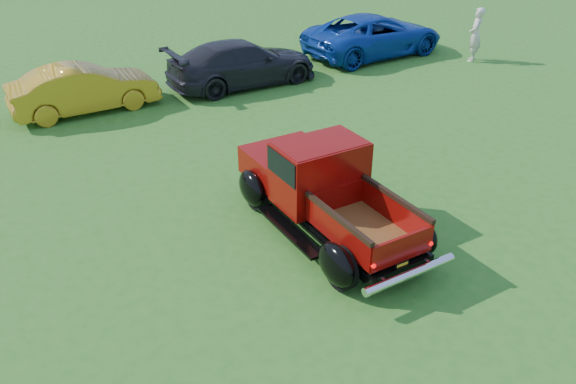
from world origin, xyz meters
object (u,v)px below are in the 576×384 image
at_px(spectator, 475,35).
at_px(show_car_yellow, 84,89).
at_px(pickup_truck, 319,186).
at_px(show_car_blue, 374,35).
at_px(show_car_grey, 243,63).

bearing_deg(spectator, show_car_yellow, -48.97).
relative_size(pickup_truck, show_car_blue, 0.87).
height_order(show_car_yellow, spectator, spectator).
height_order(show_car_blue, spectator, spectator).
distance_m(show_car_blue, spectator, 3.56).
bearing_deg(show_car_yellow, show_car_blue, -88.91).
bearing_deg(show_car_grey, show_car_yellow, 87.08).
bearing_deg(show_car_yellow, pickup_truck, -164.76).
relative_size(show_car_grey, spectator, 2.58).
bearing_deg(spectator, show_car_blue, -82.41).
height_order(pickup_truck, spectator, spectator).
xyz_separation_m(pickup_truck, spectator, (10.24, 7.05, 0.13)).
height_order(show_car_yellow, show_car_blue, show_car_blue).
height_order(pickup_truck, show_car_yellow, pickup_truck).
distance_m(show_car_yellow, show_car_blue, 10.52).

